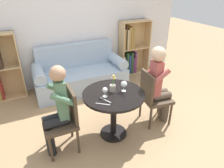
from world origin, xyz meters
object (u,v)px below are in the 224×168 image
object	(u,v)px
person_right	(159,83)
wine_glass_right	(124,84)
chair_right	(153,96)
wine_glass_left	(105,90)
couch	(80,75)
chair_left	(65,118)
person_left	(56,110)
flower_vase	(113,86)
bookshelf_right	(130,50)

from	to	relation	value
person_right	wine_glass_right	size ratio (longest dim) A/B	8.34
chair_right	wine_glass_left	distance (m)	0.90
couch	wine_glass_left	distance (m)	1.74
chair_left	person_left	bearing A→B (deg)	-90.08
person_left	flower_vase	bearing A→B (deg)	91.03
chair_left	chair_right	xyz separation A→B (m)	(1.38, -0.03, 0.00)
person_right	person_left	bearing A→B (deg)	95.23
wine_glass_left	chair_left	bearing A→B (deg)	172.46
chair_left	chair_right	distance (m)	1.38
chair_right	wine_glass_right	bearing A→B (deg)	99.21
person_left	flower_vase	distance (m)	0.81
bookshelf_right	wine_glass_left	bearing A→B (deg)	-128.15
person_left	wine_glass_left	world-z (taller)	person_left
bookshelf_right	couch	bearing A→B (deg)	-169.22
bookshelf_right	person_left	distance (m)	2.83
chair_right	person_right	world-z (taller)	person_right
chair_right	bookshelf_right	bearing A→B (deg)	-13.02
bookshelf_right	person_left	bearing A→B (deg)	-139.33
couch	flower_vase	xyz separation A→B (m)	(0.01, -1.57, 0.50)
bookshelf_right	chair_right	distance (m)	1.99
bookshelf_right	chair_left	world-z (taller)	bookshelf_right
chair_left	flower_vase	bearing A→B (deg)	91.17
wine_glass_right	wine_glass_left	bearing A→B (deg)	-175.18
couch	flower_vase	bearing A→B (deg)	-89.46
couch	flower_vase	world-z (taller)	flower_vase
person_left	chair_right	bearing A→B (deg)	89.14
person_left	flower_vase	size ratio (longest dim) A/B	4.86
bookshelf_right	person_right	bearing A→B (deg)	-107.37
chair_left	chair_right	size ratio (longest dim) A/B	1.00
couch	chair_left	bearing A→B (deg)	-113.57
wine_glass_left	flower_vase	size ratio (longest dim) A/B	0.54
bookshelf_right	flower_vase	distance (m)	2.29
couch	flower_vase	size ratio (longest dim) A/B	7.39
bookshelf_right	person_right	size ratio (longest dim) A/B	0.99
bookshelf_right	wine_glass_left	size ratio (longest dim) A/B	9.25
couch	person_right	size ratio (longest dim) A/B	1.46
couch	bookshelf_right	bearing A→B (deg)	10.78
couch	wine_glass_left	world-z (taller)	couch
wine_glass_right	bookshelf_right	bearing A→B (deg)	57.43
chair_left	person_right	xyz separation A→B (m)	(1.47, -0.04, 0.21)
person_right	flower_vase	bearing A→B (deg)	92.65
flower_vase	wine_glass_right	bearing A→B (deg)	-23.24
couch	person_right	distance (m)	1.85
wine_glass_left	flower_vase	world-z (taller)	flower_vase
chair_left	wine_glass_right	distance (m)	0.91
chair_left	wine_glass_right	xyz separation A→B (m)	(0.85, -0.05, 0.33)
couch	person_right	bearing A→B (deg)	-64.53
chair_right	person_left	bearing A→B (deg)	95.80
person_right	wine_glass_left	bearing A→B (deg)	98.71
person_left	wine_glass_left	size ratio (longest dim) A/B	8.94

